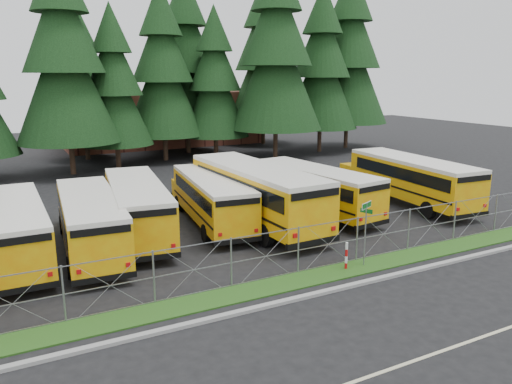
% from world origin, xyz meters
% --- Properties ---
extents(ground, '(120.00, 120.00, 0.00)m').
position_xyz_m(ground, '(0.00, 0.00, 0.00)').
color(ground, black).
rests_on(ground, ground).
extents(curb, '(50.00, 0.25, 0.12)m').
position_xyz_m(curb, '(0.00, -3.10, 0.06)').
color(curb, gray).
rests_on(curb, ground).
extents(grass_verge, '(50.00, 1.40, 0.06)m').
position_xyz_m(grass_verge, '(0.00, -1.70, 0.03)').
color(grass_verge, '#244C15').
rests_on(grass_verge, ground).
extents(road_lane_line, '(50.00, 0.12, 0.01)m').
position_xyz_m(road_lane_line, '(0.00, -8.00, 0.01)').
color(road_lane_line, beige).
rests_on(road_lane_line, ground).
extents(chainlink_fence, '(44.00, 0.10, 2.00)m').
position_xyz_m(chainlink_fence, '(0.00, -1.00, 1.00)').
color(chainlink_fence, gray).
rests_on(chainlink_fence, ground).
extents(brick_building, '(22.00, 10.00, 6.00)m').
position_xyz_m(brick_building, '(6.00, 40.00, 3.00)').
color(brick_building, brown).
rests_on(brick_building, ground).
extents(bus_1, '(2.45, 10.16, 2.66)m').
position_xyz_m(bus_1, '(-11.09, 5.90, 1.33)').
color(bus_1, orange).
rests_on(bus_1, ground).
extents(bus_2, '(3.17, 10.49, 2.71)m').
position_xyz_m(bus_2, '(-8.02, 5.62, 1.36)').
color(bus_2, orange).
rests_on(bus_2, ground).
extents(bus_3, '(3.94, 10.90, 2.79)m').
position_xyz_m(bus_3, '(-5.52, 6.99, 1.40)').
color(bus_3, orange).
rests_on(bus_3, ground).
extents(bus_4, '(3.60, 10.39, 2.67)m').
position_xyz_m(bus_4, '(-1.48, 7.12, 1.33)').
color(bus_4, orange).
rests_on(bus_4, ground).
extents(bus_5, '(3.37, 12.46, 3.24)m').
position_xyz_m(bus_5, '(0.55, 6.11, 1.62)').
color(bus_5, orange).
rests_on(bus_5, ground).
extents(bus_6, '(3.73, 10.70, 2.75)m').
position_xyz_m(bus_6, '(4.54, 6.38, 1.37)').
color(bus_6, orange).
rests_on(bus_6, ground).
extents(bus_east, '(3.44, 11.39, 2.94)m').
position_xyz_m(bus_east, '(11.17, 5.48, 1.47)').
color(bus_east, orange).
rests_on(bus_east, ground).
extents(street_sign, '(0.77, 0.51, 2.81)m').
position_xyz_m(street_sign, '(1.89, -1.64, 2.03)').
color(street_sign, gray).
rests_on(street_sign, ground).
extents(striped_bollard, '(0.11, 0.11, 1.20)m').
position_xyz_m(striped_bollard, '(0.98, -1.60, 0.60)').
color(striped_bollard, '#B20C0C').
rests_on(striped_bollard, ground).
extents(conifer_3, '(8.07, 8.07, 17.86)m').
position_xyz_m(conifer_3, '(-6.07, 25.30, 8.93)').
color(conifer_3, black).
rests_on(conifer_3, ground).
extents(conifer_4, '(6.24, 6.24, 13.81)m').
position_xyz_m(conifer_4, '(-2.13, 26.46, 6.90)').
color(conifer_4, black).
rests_on(conifer_4, ground).
extents(conifer_5, '(7.28, 7.28, 16.11)m').
position_xyz_m(conifer_5, '(2.76, 28.38, 8.05)').
color(conifer_5, black).
rests_on(conifer_5, ground).
extents(conifer_6, '(6.47, 6.47, 14.31)m').
position_xyz_m(conifer_6, '(7.62, 27.61, 7.15)').
color(conifer_6, black).
rests_on(conifer_6, ground).
extents(conifer_7, '(8.74, 8.74, 19.34)m').
position_xyz_m(conifer_7, '(12.58, 24.58, 9.67)').
color(conifer_7, black).
rests_on(conifer_7, ground).
extents(conifer_8, '(7.66, 7.66, 16.94)m').
position_xyz_m(conifer_8, '(18.88, 26.23, 8.47)').
color(conifer_8, black).
rests_on(conifer_8, ground).
extents(conifer_9, '(8.62, 8.62, 19.06)m').
position_xyz_m(conifer_9, '(23.11, 27.22, 9.53)').
color(conifer_9, black).
rests_on(conifer_9, ground).
extents(conifer_11, '(6.35, 6.35, 14.04)m').
position_xyz_m(conifer_11, '(-3.74, 32.33, 7.02)').
color(conifer_11, black).
rests_on(conifer_11, ground).
extents(conifer_12, '(8.11, 8.11, 17.92)m').
position_xyz_m(conifer_12, '(6.27, 31.75, 8.96)').
color(conifer_12, black).
rests_on(conifer_12, ground).
extents(conifer_13, '(8.40, 8.40, 18.58)m').
position_xyz_m(conifer_13, '(16.54, 34.40, 9.29)').
color(conifer_13, black).
rests_on(conifer_13, ground).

